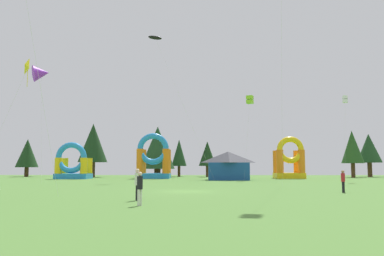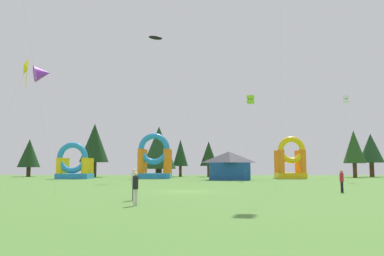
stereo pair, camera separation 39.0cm
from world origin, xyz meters
name	(u,v)px [view 1 (the left image)]	position (x,y,z in m)	size (l,w,h in m)	color
ground_plane	(188,192)	(0.00, 0.00, 0.00)	(120.00, 120.00, 0.00)	#548438
kite_white_box	(345,99)	(20.41, 21.24, 10.92)	(2.30, 4.28, 11.41)	white
kite_purple_delta	(41,73)	(-20.77, 20.92, 14.65)	(3.84, 5.43, 15.94)	purple
kite_yellow_diamond	(29,69)	(-12.58, -0.68, 9.64)	(2.45, 3.56, 10.19)	yellow
kite_black_parafoil	(155,38)	(-5.49, 23.26, 20.28)	(9.48, 0.81, 20.78)	black
kite_lime_box	(250,100)	(8.34, 26.54, 11.85)	(1.92, 3.41, 12.45)	#8CD826
person_near_camera	(137,182)	(-2.60, -8.07, 1.07)	(0.42, 0.42, 1.80)	black
person_midfield	(343,179)	(11.65, -0.93, 0.98)	(0.40, 0.40, 1.65)	black
person_left_edge	(140,186)	(-1.99, -11.03, 0.99)	(0.40, 0.40, 1.66)	silver
inflatable_orange_dome	(73,166)	(-19.43, 31.06, 2.06)	(5.15, 3.96, 5.80)	#268CD8
inflatable_red_slide	(154,161)	(-6.73, 33.08, 2.88)	(5.36, 4.11, 7.37)	#268CD8
inflatable_blue_arch	(289,162)	(15.56, 33.60, 2.65)	(4.61, 4.10, 6.83)	yellow
festival_tent	(228,166)	(5.01, 26.32, 2.07)	(5.74, 4.45, 4.13)	#19478C
tree_row_0	(27,153)	(-32.74, 44.01, 4.53)	(4.27, 4.27, 7.32)	#4C331E
tree_row_1	(93,143)	(-19.11, 41.14, 6.31)	(5.38, 5.38, 9.98)	#4C331E
tree_row_2	(158,148)	(-7.06, 41.57, 5.47)	(6.47, 6.47, 9.46)	#4C331E
tree_row_3	(179,153)	(-3.27, 45.77, 4.63)	(2.98, 2.98, 7.30)	#4C331E
tree_row_4	(207,154)	(2.29, 44.08, 4.39)	(3.34, 3.34, 6.79)	#4C331E
tree_row_5	(352,147)	(28.41, 40.03, 5.45)	(3.91, 3.91, 8.46)	#4C331E
tree_row_6	(369,148)	(33.31, 44.46, 5.42)	(4.60, 4.60, 8.25)	#4C331E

